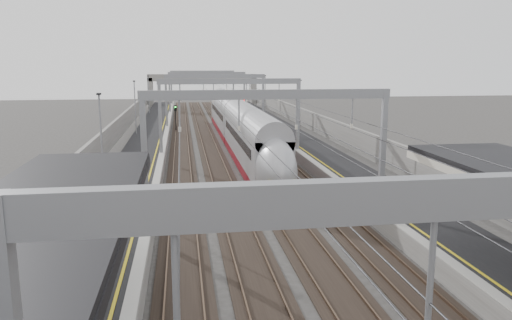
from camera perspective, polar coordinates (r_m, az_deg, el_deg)
name	(u,v)px	position (r m, az deg, el deg)	size (l,w,h in m)	color
platform_left	(145,153)	(49.05, -12.59, 0.81)	(4.00, 120.00, 1.00)	black
platform_right	(307,149)	(50.46, 5.84, 1.29)	(4.00, 120.00, 1.00)	black
tracks	(228,155)	(49.20, -3.24, 0.55)	(11.40, 140.00, 0.20)	black
overhead_line	(222,90)	(55.06, -3.95, 8.03)	(13.00, 140.00, 6.60)	gray
overbridge	(203,82)	(103.35, -6.13, 8.86)	(22.00, 2.20, 6.90)	slate
wall_left	(110,142)	(49.22, -16.36, 1.96)	(0.30, 120.00, 3.20)	slate
wall_right	(338,137)	(51.17, 9.34, 2.59)	(0.30, 120.00, 3.20)	slate
train	(239,131)	(52.00, -1.92, 3.37)	(2.65, 48.38, 4.20)	maroon
signal_green	(176,113)	(67.83, -9.18, 5.30)	(0.32, 0.32, 3.48)	black
signal_red_near	(238,112)	(68.56, -2.11, 5.49)	(0.32, 0.32, 3.48)	black
signal_red_far	(244,106)	(79.02, -1.36, 6.21)	(0.32, 0.32, 3.48)	black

